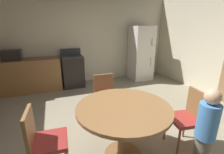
{
  "coord_description": "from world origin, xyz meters",
  "views": [
    {
      "loc": [
        -0.89,
        -1.95,
        1.69
      ],
      "look_at": [
        0.16,
        0.84,
        0.76
      ],
      "focal_mm": 25.11,
      "sensor_mm": 36.0,
      "label": 1
    }
  ],
  "objects": [
    {
      "name": "refrigerator",
      "position": [
        1.88,
        2.65,
        0.88
      ],
      "size": [
        0.68,
        0.68,
        1.76
      ],
      "color": "white",
      "rests_on": "ground"
    },
    {
      "name": "oven_range",
      "position": [
        -0.39,
        2.7,
        0.47
      ],
      "size": [
        0.6,
        0.6,
        1.1
      ],
      "color": "black",
      "rests_on": "ground"
    },
    {
      "name": "kitchen_counter",
      "position": [
        -1.74,
        2.7,
        0.45
      ],
      "size": [
        1.99,
        0.6,
        0.9
      ],
      "primitive_type": "cube",
      "color": "olive",
      "rests_on": "ground"
    },
    {
      "name": "wall_back",
      "position": [
        0.0,
        3.1,
        1.35
      ],
      "size": [
        6.07,
        0.12,
        2.7
      ],
      "primitive_type": "cube",
      "color": "beige",
      "rests_on": "ground"
    },
    {
      "name": "chair_north",
      "position": [
        -0.06,
        0.61,
        0.5
      ],
      "size": [
        0.43,
        0.43,
        0.87
      ],
      "rotation": [
        0.0,
        0.0,
        4.64
      ],
      "color": "olive",
      "rests_on": "ground"
    },
    {
      "name": "dining_table",
      "position": [
        -0.13,
        -0.36,
        0.6
      ],
      "size": [
        1.19,
        1.19,
        0.76
      ],
      "color": "olive",
      "rests_on": "ground"
    },
    {
      "name": "person_child",
      "position": [
        0.63,
        -0.92,
        0.58
      ],
      "size": [
        0.31,
        0.31,
        1.09
      ],
      "rotation": [
        0.0,
        0.0,
        8.79
      ],
      "color": "#665B51",
      "rests_on": "ground"
    },
    {
      "name": "microwave",
      "position": [
        -1.89,
        2.7,
        1.03
      ],
      "size": [
        0.44,
        0.32,
        0.26
      ],
      "primitive_type": "cube",
      "color": "black",
      "rests_on": "kitchen_counter"
    },
    {
      "name": "chair_east",
      "position": [
        0.83,
        -0.49,
        0.5
      ],
      "size": [
        0.45,
        0.45,
        0.87
      ],
      "rotation": [
        0.0,
        0.0,
        3.0
      ],
      "color": "olive",
      "rests_on": "ground"
    },
    {
      "name": "chair_west",
      "position": [
        -1.1,
        -0.3,
        0.5
      ],
      "size": [
        0.42,
        0.42,
        0.87
      ],
      "rotation": [
        0.0,
        0.0,
        6.23
      ],
      "color": "olive",
      "rests_on": "ground"
    },
    {
      "name": "ground_plane",
      "position": [
        0.0,
        0.0,
        0.0
      ],
      "size": [
        14.0,
        14.0,
        0.0
      ],
      "primitive_type": "plane",
      "color": "gray"
    }
  ]
}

